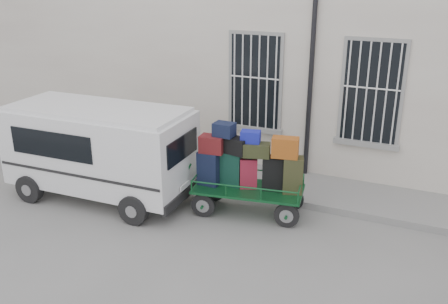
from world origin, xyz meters
The scene contains 5 objects.
ground centered at (0.00, 0.00, 0.00)m, with size 80.00×80.00×0.00m, color slate.
building centered at (0.00, 5.50, 3.00)m, with size 24.00×5.15×6.00m.
sidewalk centered at (0.00, 2.20, 0.07)m, with size 24.00×1.70×0.15m, color gray.
luggage_cart centered at (0.34, 0.69, 0.98)m, with size 2.66×1.34×1.91m.
van centered at (-2.89, 0.14, 1.18)m, with size 4.14×1.96×2.06m.
Camera 1 is at (3.68, -8.01, 4.83)m, focal length 40.00 mm.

